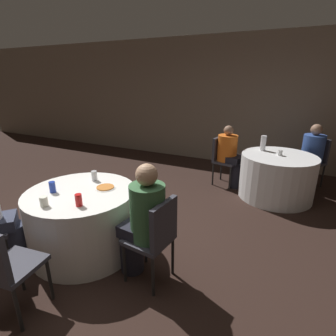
{
  "coord_description": "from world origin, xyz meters",
  "views": [
    {
      "loc": [
        1.9,
        -1.91,
        1.91
      ],
      "look_at": [
        0.53,
        0.9,
        0.83
      ],
      "focal_mm": 28.0,
      "sensor_mm": 36.0,
      "label": 1
    }
  ],
  "objects_px": {
    "chair_far_northeast": "(314,157)",
    "soda_can_red": "(79,200)",
    "soda_can_blue": "(52,187)",
    "pizza_plate_near": "(105,187)",
    "person_blue_shirt": "(310,156)",
    "chair_near_east": "(156,234)",
    "bottle_far": "(263,143)",
    "person_green_jacket": "(142,222)",
    "table_far": "(277,176)",
    "chair_far_west": "(222,156)",
    "person_orange_shirt": "(230,156)",
    "table_near": "(84,220)",
    "chair_near_south": "(2,264)",
    "soda_can_silver": "(94,176)"
  },
  "relations": [
    {
      "from": "chair_far_northeast",
      "to": "soda_can_red",
      "type": "distance_m",
      "value": 4.19
    },
    {
      "from": "soda_can_blue",
      "to": "pizza_plate_near",
      "type": "bearing_deg",
      "value": 37.99
    },
    {
      "from": "person_blue_shirt",
      "to": "pizza_plate_near",
      "type": "height_order",
      "value": "person_blue_shirt"
    },
    {
      "from": "chair_near_east",
      "to": "bottle_far",
      "type": "xyz_separation_m",
      "value": [
        0.57,
        2.79,
        0.32
      ]
    },
    {
      "from": "person_green_jacket",
      "to": "pizza_plate_near",
      "type": "height_order",
      "value": "person_green_jacket"
    },
    {
      "from": "table_far",
      "to": "person_blue_shirt",
      "type": "relative_size",
      "value": 1.02
    },
    {
      "from": "chair_far_west",
      "to": "person_orange_shirt",
      "type": "xyz_separation_m",
      "value": [
        0.16,
        -0.03,
        0.03
      ]
    },
    {
      "from": "table_near",
      "to": "chair_near_south",
      "type": "bearing_deg",
      "value": -82.77
    },
    {
      "from": "table_near",
      "to": "soda_can_red",
      "type": "height_order",
      "value": "soda_can_red"
    },
    {
      "from": "person_orange_shirt",
      "to": "soda_can_blue",
      "type": "height_order",
      "value": "person_orange_shirt"
    },
    {
      "from": "chair_near_east",
      "to": "bottle_far",
      "type": "height_order",
      "value": "bottle_far"
    },
    {
      "from": "chair_near_south",
      "to": "chair_near_east",
      "type": "bearing_deg",
      "value": 38.18
    },
    {
      "from": "chair_far_west",
      "to": "soda_can_silver",
      "type": "relative_size",
      "value": 7.25
    },
    {
      "from": "chair_far_west",
      "to": "person_orange_shirt",
      "type": "height_order",
      "value": "person_orange_shirt"
    },
    {
      "from": "table_far",
      "to": "person_blue_shirt",
      "type": "xyz_separation_m",
      "value": [
        0.46,
        0.71,
        0.23
      ]
    },
    {
      "from": "soda_can_silver",
      "to": "person_green_jacket",
      "type": "bearing_deg",
      "value": -24.11
    },
    {
      "from": "chair_near_south",
      "to": "person_blue_shirt",
      "type": "relative_size",
      "value": 0.77
    },
    {
      "from": "table_far",
      "to": "chair_near_south",
      "type": "height_order",
      "value": "chair_near_south"
    },
    {
      "from": "soda_can_blue",
      "to": "bottle_far",
      "type": "bearing_deg",
      "value": 57.22
    },
    {
      "from": "soda_can_silver",
      "to": "chair_near_south",
      "type": "bearing_deg",
      "value": -81.52
    },
    {
      "from": "table_near",
      "to": "person_blue_shirt",
      "type": "bearing_deg",
      "value": 53.77
    },
    {
      "from": "chair_far_northeast",
      "to": "chair_near_east",
      "type": "bearing_deg",
      "value": 100.93
    },
    {
      "from": "person_blue_shirt",
      "to": "bottle_far",
      "type": "xyz_separation_m",
      "value": [
        -0.75,
        -0.51,
        0.26
      ]
    },
    {
      "from": "table_near",
      "to": "chair_far_northeast",
      "type": "bearing_deg",
      "value": 53.89
    },
    {
      "from": "table_far",
      "to": "soda_can_silver",
      "type": "xyz_separation_m",
      "value": [
        -1.94,
        -2.16,
        0.42
      ]
    },
    {
      "from": "chair_far_northeast",
      "to": "bottle_far",
      "type": "xyz_separation_m",
      "value": [
        -0.84,
        -0.64,
        0.32
      ]
    },
    {
      "from": "bottle_far",
      "to": "soda_can_red",
      "type": "bearing_deg",
      "value": -114.37
    },
    {
      "from": "chair_far_northeast",
      "to": "soda_can_blue",
      "type": "xyz_separation_m",
      "value": [
        -2.66,
        -3.46,
        0.25
      ]
    },
    {
      "from": "soda_can_red",
      "to": "person_green_jacket",
      "type": "bearing_deg",
      "value": 15.84
    },
    {
      "from": "bottle_far",
      "to": "person_blue_shirt",
      "type": "bearing_deg",
      "value": 33.94
    },
    {
      "from": "chair_near_south",
      "to": "person_blue_shirt",
      "type": "bearing_deg",
      "value": 55.03
    },
    {
      "from": "person_orange_shirt",
      "to": "pizza_plate_near",
      "type": "height_order",
      "value": "person_orange_shirt"
    },
    {
      "from": "chair_near_south",
      "to": "soda_can_red",
      "type": "distance_m",
      "value": 0.79
    },
    {
      "from": "chair_near_south",
      "to": "soda_can_red",
      "type": "height_order",
      "value": "chair_near_south"
    },
    {
      "from": "person_green_jacket",
      "to": "soda_can_silver",
      "type": "height_order",
      "value": "person_green_jacket"
    },
    {
      "from": "chair_far_west",
      "to": "chair_near_south",
      "type": "bearing_deg",
      "value": -0.51
    },
    {
      "from": "chair_far_west",
      "to": "soda_can_red",
      "type": "height_order",
      "value": "chair_far_west"
    },
    {
      "from": "table_far",
      "to": "chair_near_east",
      "type": "bearing_deg",
      "value": -108.35
    },
    {
      "from": "chair_near_east",
      "to": "person_blue_shirt",
      "type": "xyz_separation_m",
      "value": [
        1.32,
        3.29,
        0.06
      ]
    },
    {
      "from": "table_far",
      "to": "pizza_plate_near",
      "type": "xyz_separation_m",
      "value": [
        -1.67,
        -2.29,
        0.37
      ]
    },
    {
      "from": "table_far",
      "to": "person_orange_shirt",
      "type": "xyz_separation_m",
      "value": [
        -0.82,
        0.16,
        0.21
      ]
    },
    {
      "from": "chair_near_south",
      "to": "bottle_far",
      "type": "height_order",
      "value": "bottle_far"
    },
    {
      "from": "chair_far_west",
      "to": "person_orange_shirt",
      "type": "distance_m",
      "value": 0.16
    },
    {
      "from": "soda_can_silver",
      "to": "soda_can_red",
      "type": "bearing_deg",
      "value": -61.8
    },
    {
      "from": "person_blue_shirt",
      "to": "pizza_plate_near",
      "type": "xyz_separation_m",
      "value": [
        -2.14,
        -2.99,
        0.14
      ]
    },
    {
      "from": "person_blue_shirt",
      "to": "person_orange_shirt",
      "type": "xyz_separation_m",
      "value": [
        -1.28,
        -0.54,
        -0.02
      ]
    },
    {
      "from": "chair_near_east",
      "to": "person_green_jacket",
      "type": "relative_size",
      "value": 0.73
    },
    {
      "from": "chair_far_northeast",
      "to": "chair_far_west",
      "type": "bearing_deg",
      "value": 56.05
    },
    {
      "from": "chair_far_west",
      "to": "soda_can_red",
      "type": "bearing_deg",
      "value": -1.19
    },
    {
      "from": "table_near",
      "to": "chair_far_west",
      "type": "height_order",
      "value": "chair_far_west"
    }
  ]
}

